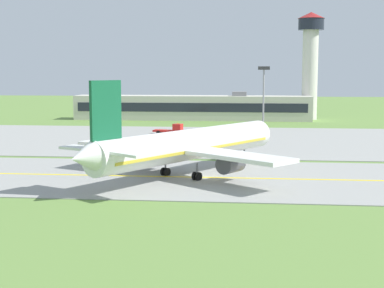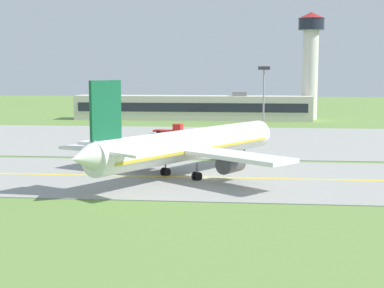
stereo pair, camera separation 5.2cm
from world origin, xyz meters
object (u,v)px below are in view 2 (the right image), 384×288
at_px(airplane_lead, 188,145).
at_px(service_truck_fuel, 173,129).
at_px(control_tower, 311,56).
at_px(apron_light_mast, 264,93).

relative_size(airplane_lead, service_truck_fuel, 5.30).
height_order(airplane_lead, control_tower, control_tower).
bearing_deg(control_tower, apron_light_mast, -105.96).
bearing_deg(apron_light_mast, airplane_lead, -102.88).
bearing_deg(apron_light_mast, service_truck_fuel, 168.28).
distance_m(service_truck_fuel, apron_light_mast, 21.49).
bearing_deg(service_truck_fuel, airplane_lead, -79.82).
bearing_deg(airplane_lead, service_truck_fuel, 100.18).
relative_size(service_truck_fuel, control_tower, 0.22).
xyz_separation_m(service_truck_fuel, control_tower, (33.42, 44.75, 16.86)).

